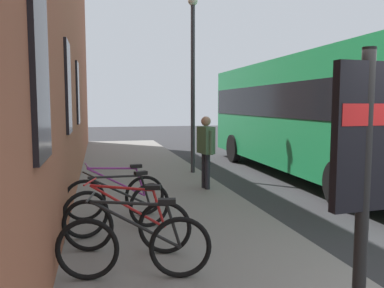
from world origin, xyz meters
name	(u,v)px	position (x,y,z in m)	size (l,w,h in m)	color
ground	(286,201)	(6.00, -1.00, 0.00)	(60.00, 60.00, 0.00)	#2D2D30
sidewalk_pavement	(150,186)	(8.00, 1.75, 0.06)	(24.00, 3.50, 0.12)	gray
station_facade	(62,6)	(8.99, 3.80, 4.60)	(22.00, 0.65, 9.20)	#9E563D
bicycle_end_of_row	(135,246)	(2.58, 2.61, 0.51)	(0.50, 1.75, 0.97)	black
bicycle_leaning_wall	(126,224)	(3.42, 2.64, 0.51)	(0.68, 1.70, 0.97)	black
bicycle_by_door	(120,208)	(4.30, 2.69, 0.51)	(0.69, 1.70, 0.97)	black
bicycle_nearest_sign	(116,196)	(5.11, 2.71, 0.51)	(0.48, 1.76, 0.97)	black
transit_info_sign	(365,157)	(0.72, 1.07, 1.72)	(0.13, 0.55, 2.40)	black
city_bus	(312,111)	(8.47, -3.00, 1.92)	(10.53, 2.75, 3.35)	#1E8C4C
pedestrian_crossing_street	(206,145)	(7.11, 0.52, 1.16)	(0.64, 0.34, 1.71)	#26262D
street_lamp	(193,69)	(9.35, 0.30, 3.12)	(0.28, 0.28, 5.04)	#333338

